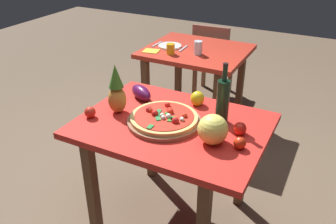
{
  "coord_description": "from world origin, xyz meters",
  "views": [
    {
      "loc": [
        0.82,
        -1.65,
        1.84
      ],
      "look_at": [
        -0.04,
        0.02,
        0.82
      ],
      "focal_mm": 38.34,
      "sensor_mm": 36.0,
      "label": 1
    }
  ],
  "objects_px": {
    "bell_pepper": "(197,99)",
    "fork_utensil": "(157,44)",
    "tomato_beside_pepper": "(240,143)",
    "dinner_plate": "(170,46)",
    "wine_bottle": "(223,100)",
    "dining_chair": "(212,57)",
    "background_table": "(196,61)",
    "drinking_glass_juice": "(171,49)",
    "napkin_folded": "(151,51)",
    "tomato_at_corner": "(90,112)",
    "eggplant": "(141,93)",
    "pineapple_left": "(117,91)",
    "knife_utensil": "(183,49)",
    "drinking_glass_water": "(198,48)",
    "tomato_by_bottle": "(240,129)",
    "display_table": "(172,138)",
    "pizza": "(164,117)",
    "melon": "(213,129)",
    "pizza_board": "(164,121)"
  },
  "relations": [
    {
      "from": "bell_pepper",
      "to": "fork_utensil",
      "type": "distance_m",
      "value": 1.29
    },
    {
      "from": "tomato_beside_pepper",
      "to": "dinner_plate",
      "type": "relative_size",
      "value": 0.3
    },
    {
      "from": "wine_bottle",
      "to": "dining_chair",
      "type": "bearing_deg",
      "value": 112.12
    },
    {
      "from": "background_table",
      "to": "drinking_glass_juice",
      "type": "distance_m",
      "value": 0.32
    },
    {
      "from": "wine_bottle",
      "to": "napkin_folded",
      "type": "relative_size",
      "value": 2.63
    },
    {
      "from": "tomato_at_corner",
      "to": "drinking_glass_juice",
      "type": "height_order",
      "value": "drinking_glass_juice"
    },
    {
      "from": "bell_pepper",
      "to": "eggplant",
      "type": "relative_size",
      "value": 0.49
    },
    {
      "from": "pineapple_left",
      "to": "background_table",
      "type": "bearing_deg",
      "value": 91.94
    },
    {
      "from": "wine_bottle",
      "to": "knife_utensil",
      "type": "height_order",
      "value": "wine_bottle"
    },
    {
      "from": "tomato_beside_pepper",
      "to": "knife_utensil",
      "type": "relative_size",
      "value": 0.37
    },
    {
      "from": "tomato_beside_pepper",
      "to": "drinking_glass_water",
      "type": "distance_m",
      "value": 1.49
    },
    {
      "from": "tomato_by_bottle",
      "to": "napkin_folded",
      "type": "distance_m",
      "value": 1.53
    },
    {
      "from": "dinner_plate",
      "to": "knife_utensil",
      "type": "relative_size",
      "value": 1.22
    },
    {
      "from": "dining_chair",
      "to": "tomato_by_bottle",
      "type": "distance_m",
      "value": 2.1
    },
    {
      "from": "fork_utensil",
      "to": "pineapple_left",
      "type": "bearing_deg",
      "value": -69.92
    },
    {
      "from": "tomato_by_bottle",
      "to": "dining_chair",
      "type": "bearing_deg",
      "value": 114.79
    },
    {
      "from": "display_table",
      "to": "drinking_glass_juice",
      "type": "bearing_deg",
      "value": 117.51
    },
    {
      "from": "bell_pepper",
      "to": "display_table",
      "type": "bearing_deg",
      "value": -97.64
    },
    {
      "from": "pizza",
      "to": "tomato_by_bottle",
      "type": "relative_size",
      "value": 5.44
    },
    {
      "from": "bell_pepper",
      "to": "drinking_glass_water",
      "type": "height_order",
      "value": "drinking_glass_water"
    },
    {
      "from": "knife_utensil",
      "to": "wine_bottle",
      "type": "bearing_deg",
      "value": -57.37
    },
    {
      "from": "eggplant",
      "to": "knife_utensil",
      "type": "bearing_deg",
      "value": 100.09
    },
    {
      "from": "dining_chair",
      "to": "tomato_at_corner",
      "type": "xyz_separation_m",
      "value": [
        0.0,
        -2.11,
        0.32
      ]
    },
    {
      "from": "wine_bottle",
      "to": "tomato_beside_pepper",
      "type": "relative_size",
      "value": 5.58
    },
    {
      "from": "drinking_glass_water",
      "to": "dinner_plate",
      "type": "height_order",
      "value": "drinking_glass_water"
    },
    {
      "from": "tomato_beside_pepper",
      "to": "drinking_glass_juice",
      "type": "xyz_separation_m",
      "value": [
        -1.0,
        1.16,
        0.01
      ]
    },
    {
      "from": "background_table",
      "to": "drinking_glass_juice",
      "type": "xyz_separation_m",
      "value": [
        -0.15,
        -0.23,
        0.17
      ]
    },
    {
      "from": "dining_chair",
      "to": "tomato_by_bottle",
      "type": "xyz_separation_m",
      "value": [
        0.87,
        -1.88,
        0.32
      ]
    },
    {
      "from": "melon",
      "to": "tomato_beside_pepper",
      "type": "relative_size",
      "value": 2.5
    },
    {
      "from": "melon",
      "to": "drinking_glass_water",
      "type": "bearing_deg",
      "value": 116.15
    },
    {
      "from": "display_table",
      "to": "drinking_glass_water",
      "type": "distance_m",
      "value": 1.25
    },
    {
      "from": "tomato_by_bottle",
      "to": "knife_utensil",
      "type": "bearing_deg",
      "value": 127.18
    },
    {
      "from": "drinking_glass_water",
      "to": "napkin_folded",
      "type": "height_order",
      "value": "drinking_glass_water"
    },
    {
      "from": "bell_pepper",
      "to": "eggplant",
      "type": "bearing_deg",
      "value": -166.61
    },
    {
      "from": "tomato_beside_pepper",
      "to": "tomato_at_corner",
      "type": "bearing_deg",
      "value": -174.37
    },
    {
      "from": "knife_utensil",
      "to": "napkin_folded",
      "type": "relative_size",
      "value": 1.29
    },
    {
      "from": "tomato_beside_pepper",
      "to": "tomato_by_bottle",
      "type": "bearing_deg",
      "value": 107.14
    },
    {
      "from": "tomato_beside_pepper",
      "to": "pineapple_left",
      "type": "bearing_deg",
      "value": 176.78
    },
    {
      "from": "background_table",
      "to": "dining_chair",
      "type": "xyz_separation_m",
      "value": [
        -0.07,
        0.63,
        -0.16
      ]
    },
    {
      "from": "napkin_folded",
      "to": "tomato_at_corner",
      "type": "bearing_deg",
      "value": -77.28
    },
    {
      "from": "wine_bottle",
      "to": "fork_utensil",
      "type": "bearing_deg",
      "value": 133.35
    },
    {
      "from": "display_table",
      "to": "melon",
      "type": "bearing_deg",
      "value": -17.92
    },
    {
      "from": "tomato_beside_pepper",
      "to": "fork_utensil",
      "type": "height_order",
      "value": "tomato_beside_pepper"
    },
    {
      "from": "wine_bottle",
      "to": "pizza",
      "type": "bearing_deg",
      "value": -149.78
    },
    {
      "from": "drinking_glass_water",
      "to": "bell_pepper",
      "type": "bearing_deg",
      "value": -67.17
    },
    {
      "from": "wine_bottle",
      "to": "display_table",
      "type": "bearing_deg",
      "value": -149.6
    },
    {
      "from": "display_table",
      "to": "dining_chair",
      "type": "distance_m",
      "value": 2.01
    },
    {
      "from": "pizza_board",
      "to": "tomato_beside_pepper",
      "type": "bearing_deg",
      "value": -6.43
    },
    {
      "from": "drinking_glass_water",
      "to": "drinking_glass_juice",
      "type": "bearing_deg",
      "value": -154.51
    },
    {
      "from": "pizza_board",
      "to": "bell_pepper",
      "type": "xyz_separation_m",
      "value": [
        0.08,
        0.31,
        0.03
      ]
    }
  ]
}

